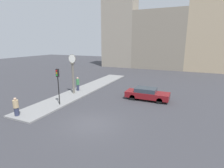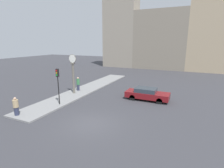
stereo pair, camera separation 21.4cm
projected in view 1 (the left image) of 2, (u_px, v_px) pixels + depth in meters
The scene contains 8 objects.
ground_plane at pixel (92, 124), 13.48m from camera, with size 120.00×120.00×0.00m, color #38383D.
sidewalk_corner at pixel (87, 89), 23.39m from camera, with size 3.02×21.13×0.15m, color gray.
building_row at pixel (164, 31), 39.94m from camera, with size 29.05×5.00×19.96m.
sedan_car at pixel (147, 94), 19.03m from camera, with size 4.65×1.77×1.34m.
traffic_light_near at pixel (58, 79), 16.72m from camera, with size 0.26×0.24×3.56m.
street_clock at pixel (73, 73), 20.61m from camera, with size 1.00×0.35×4.65m.
pedestrian_green_hoodie at pixel (78, 84), 22.17m from camera, with size 0.39×0.39×1.72m.
pedestrian_tan_coat at pixel (16, 107), 14.51m from camera, with size 0.44×0.44×1.58m.
Camera 1 is at (6.47, -10.68, 6.14)m, focal length 28.00 mm.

